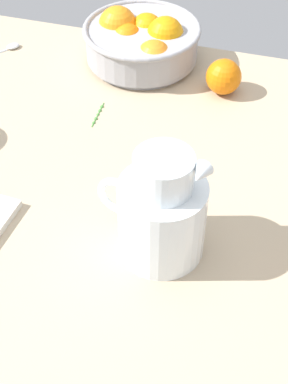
% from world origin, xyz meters
% --- Properties ---
extents(ground_plane, '(1.17, 1.03, 0.03)m').
position_xyz_m(ground_plane, '(0.00, 0.00, -0.01)').
color(ground_plane, tan).
extents(fruit_bowl, '(0.26, 0.26, 0.11)m').
position_xyz_m(fruit_bowl, '(-0.15, 0.41, 0.05)').
color(fruit_bowl, '#99999E').
rests_on(fruit_bowl, ground_plane).
extents(juice_pitcher, '(0.18, 0.14, 0.20)m').
position_xyz_m(juice_pitcher, '(0.03, -0.10, 0.07)').
color(juice_pitcher, white).
rests_on(juice_pitcher, ground_plane).
extents(loose_orange_2, '(0.07, 0.07, 0.07)m').
position_xyz_m(loose_orange_2, '(0.05, 0.35, 0.04)').
color(loose_orange_2, orange).
rests_on(loose_orange_2, ground_plane).
extents(herb_sprig_0, '(0.01, 0.08, 0.01)m').
position_xyz_m(herb_sprig_0, '(-0.18, 0.20, 0.00)').
color(herb_sprig_0, '#47873C').
rests_on(herb_sprig_0, ground_plane).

